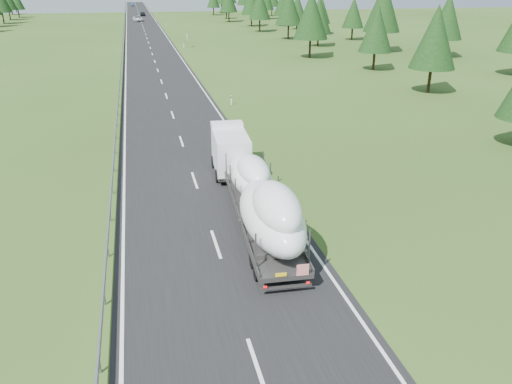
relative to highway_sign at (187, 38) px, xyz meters
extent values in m
plane|color=#2E4A18|center=(-7.20, -80.00, -1.81)|extent=(400.00, 400.00, 0.00)
cube|color=black|center=(-7.20, 20.00, -1.80)|extent=(10.00, 400.00, 0.02)
cube|color=slate|center=(-12.50, 20.00, -1.21)|extent=(0.08, 400.00, 0.32)
cylinder|color=slate|center=(-12.50, -80.00, -1.51)|extent=(0.10, 0.10, 0.60)
cube|color=silver|center=(-0.70, -50.00, -1.31)|extent=(0.12, 0.07, 1.00)
cube|color=black|center=(-0.70, -50.00, -0.99)|extent=(0.13, 0.08, 0.12)
cube|color=silver|center=(-0.70, 0.00, -1.31)|extent=(0.12, 0.07, 1.00)
cube|color=black|center=(-0.70, 0.00, -0.99)|extent=(0.13, 0.08, 0.12)
cube|color=silver|center=(-0.70, 50.00, -1.31)|extent=(0.12, 0.07, 1.00)
cube|color=black|center=(-0.70, 50.00, -0.99)|extent=(0.13, 0.08, 0.12)
cube|color=silver|center=(-0.70, 100.00, -1.31)|extent=(0.12, 0.07, 1.00)
cube|color=black|center=(-0.70, 100.00, -0.99)|extent=(0.13, 0.08, 0.12)
cube|color=silver|center=(-0.70, 150.00, -1.31)|extent=(0.12, 0.07, 1.00)
cube|color=black|center=(-0.70, 150.00, -0.99)|extent=(0.13, 0.08, 0.12)
cube|color=silver|center=(-0.70, 200.00, -1.31)|extent=(0.12, 0.07, 1.00)
cube|color=black|center=(-0.70, 200.00, -0.99)|extent=(0.13, 0.08, 0.12)
cylinder|color=slate|center=(0.00, 0.00, -0.81)|extent=(0.08, 0.08, 2.00)
cube|color=silver|center=(0.00, 0.00, 0.19)|extent=(0.05, 0.90, 1.20)
cylinder|color=black|center=(41.30, -23.74, -0.03)|extent=(0.36, 0.36, 3.55)
cone|color=black|center=(41.30, -23.74, 4.90)|extent=(5.52, 5.52, 7.40)
cylinder|color=black|center=(33.86, -14.90, 0.32)|extent=(0.36, 0.36, 4.26)
cone|color=black|center=(33.86, -14.90, 6.24)|extent=(6.63, 6.63, 8.88)
cylinder|color=black|center=(36.89, 4.74, -0.28)|extent=(0.36, 0.36, 3.05)
cone|color=black|center=(36.89, 4.74, 3.96)|extent=(4.75, 4.75, 6.36)
cylinder|color=black|center=(34.21, 17.75, -0.29)|extent=(0.36, 0.36, 3.04)
cone|color=black|center=(34.21, 17.75, 3.93)|extent=(4.73, 4.73, 6.33)
cylinder|color=black|center=(32.81, 31.93, -0.27)|extent=(0.36, 0.36, 3.07)
cone|color=black|center=(32.81, 31.93, 3.99)|extent=(4.77, 4.77, 6.39)
cylinder|color=black|center=(31.86, 42.44, -0.10)|extent=(0.36, 0.36, 3.43)
cone|color=black|center=(31.86, 42.44, 4.66)|extent=(5.33, 5.33, 7.14)
cylinder|color=black|center=(37.56, 58.69, 0.01)|extent=(0.36, 0.36, 3.64)
cylinder|color=black|center=(33.96, 69.96, -0.06)|extent=(0.36, 0.36, 3.49)
cylinder|color=black|center=(40.30, 85.61, 0.07)|extent=(0.36, 0.36, 3.75)
cylinder|color=black|center=(32.68, 97.13, 0.13)|extent=(0.36, 0.36, 3.88)
cylinder|color=black|center=(41.08, 115.38, 0.29)|extent=(0.36, 0.36, 4.20)
cylinder|color=black|center=(32.91, 127.84, -0.16)|extent=(0.36, 0.36, 3.30)
cylinder|color=black|center=(23.16, -49.42, -0.11)|extent=(0.36, 0.36, 3.39)
cone|color=black|center=(23.16, -49.42, 4.60)|extent=(5.27, 5.27, 7.06)
cylinder|color=black|center=(23.91, -33.14, -0.24)|extent=(0.36, 0.36, 3.13)
cone|color=black|center=(23.91, -33.14, 4.11)|extent=(4.87, 4.87, 6.52)
cylinder|color=black|center=(18.81, -19.15, 0.06)|extent=(0.36, 0.36, 3.73)
cone|color=black|center=(18.81, -19.15, 5.23)|extent=(5.80, 5.80, 7.76)
cylinder|color=black|center=(25.60, -4.42, -0.21)|extent=(0.36, 0.36, 3.20)
cone|color=black|center=(25.60, -4.42, 4.24)|extent=(4.98, 4.98, 6.67)
cylinder|color=black|center=(23.57, 9.36, 0.05)|extent=(0.36, 0.36, 3.72)
cone|color=black|center=(23.57, 9.36, 5.22)|extent=(5.79, 5.79, 7.75)
cylinder|color=black|center=(21.49, 27.64, -0.03)|extent=(0.36, 0.36, 3.55)
cone|color=black|center=(21.49, 27.64, 4.90)|extent=(5.52, 5.52, 7.40)
cylinder|color=black|center=(23.03, 43.71, 0.07)|extent=(0.36, 0.36, 3.76)
cone|color=black|center=(23.03, 43.71, 5.29)|extent=(5.84, 5.84, 7.82)
cylinder|color=black|center=(19.69, 61.13, -0.06)|extent=(0.36, 0.36, 3.50)
cone|color=black|center=(19.69, 61.13, 4.80)|extent=(5.44, 5.44, 7.29)
cylinder|color=black|center=(21.49, 75.32, -0.39)|extent=(0.36, 0.36, 2.84)
cone|color=black|center=(21.49, 75.32, 3.56)|extent=(4.42, 4.42, 5.92)
cylinder|color=black|center=(20.01, 94.13, -0.25)|extent=(0.36, 0.36, 3.13)
cylinder|color=black|center=(25.05, 106.00, 0.16)|extent=(0.36, 0.36, 3.93)
cylinder|color=black|center=(-47.84, 69.96, 0.09)|extent=(0.36, 0.36, 3.80)
cylinder|color=black|center=(-49.10, 85.61, 0.04)|extent=(0.36, 0.36, 3.69)
cylinder|color=black|center=(-48.46, 97.13, -0.25)|extent=(0.36, 0.36, 3.12)
cone|color=black|center=(-48.46, 97.13, 4.09)|extent=(4.86, 4.86, 6.51)
cylinder|color=black|center=(-54.17, 115.38, -0.18)|extent=(0.36, 0.36, 3.25)
cylinder|color=black|center=(-54.90, 127.84, -0.35)|extent=(0.36, 0.36, 2.92)
cube|color=white|center=(-4.60, -70.48, -0.12)|extent=(2.48, 4.56, 2.48)
cube|color=black|center=(-4.60, -68.22, 0.32)|extent=(2.04, 0.19, 1.24)
cube|color=white|center=(-4.60, -68.53, 1.25)|extent=(2.28, 1.20, 0.27)
cube|color=#514E4C|center=(-4.60, -71.37, -1.32)|extent=(2.37, 2.79, 0.22)
cylinder|color=black|center=(-5.62, -68.88, -1.36)|extent=(0.36, 0.90, 0.89)
cylinder|color=black|center=(-3.58, -68.88, -1.36)|extent=(0.36, 0.90, 0.89)
cylinder|color=black|center=(-5.62, -71.72, -1.36)|extent=(0.36, 0.90, 0.89)
cylinder|color=black|center=(-3.58, -71.72, -1.36)|extent=(0.36, 0.90, 0.89)
cube|color=#514E4C|center=(-4.60, -78.90, -0.99)|extent=(3.14, 12.54, 0.23)
cube|color=#514E4C|center=(-5.78, -78.90, -0.77)|extent=(0.80, 12.40, 0.21)
cube|color=#514E4C|center=(-3.42, -78.90, -0.77)|extent=(0.80, 12.40, 0.21)
cube|color=#514E4C|center=(-5.78, -84.23, -0.03)|extent=(0.07, 0.07, 1.69)
cube|color=#514E4C|center=(-3.42, -84.23, -0.03)|extent=(0.07, 0.07, 1.69)
cube|color=#514E4C|center=(-5.78, -82.10, -0.03)|extent=(0.07, 0.07, 1.69)
cube|color=#514E4C|center=(-3.42, -82.10, -0.03)|extent=(0.07, 0.07, 1.69)
cube|color=#514E4C|center=(-5.78, -79.97, -0.03)|extent=(0.07, 0.07, 1.69)
cube|color=#514E4C|center=(-3.42, -79.97, -0.03)|extent=(0.07, 0.07, 1.69)
cube|color=#514E4C|center=(-5.78, -77.84, -0.03)|extent=(0.07, 0.07, 1.69)
cube|color=#514E4C|center=(-3.42, -77.84, -0.03)|extent=(0.07, 0.07, 1.69)
cube|color=#514E4C|center=(-5.78, -75.71, -0.03)|extent=(0.07, 0.07, 1.69)
cube|color=#514E4C|center=(-3.42, -75.71, -0.03)|extent=(0.07, 0.07, 1.69)
cube|color=#514E4C|center=(-5.78, -73.58, -0.03)|extent=(0.07, 0.07, 1.69)
cube|color=#514E4C|center=(-3.42, -73.58, -0.03)|extent=(0.07, 0.07, 1.69)
cylinder|color=black|center=(-5.58, -83.69, -1.36)|extent=(0.41, 0.91, 0.89)
cylinder|color=black|center=(-3.62, -83.69, -1.36)|extent=(0.41, 0.91, 0.89)
cylinder|color=black|center=(-5.58, -82.63, -1.36)|extent=(0.41, 0.91, 0.89)
cylinder|color=black|center=(-3.62, -82.63, -1.36)|extent=(0.41, 0.91, 0.89)
cube|color=#514E4C|center=(-4.60, -85.07, -1.41)|extent=(2.22, 0.24, 0.11)
cube|color=red|center=(-3.93, -85.13, -0.61)|extent=(0.53, 0.07, 0.53)
cube|color=yellow|center=(-4.87, -85.13, -0.74)|extent=(0.49, 0.06, 0.16)
cube|color=red|center=(-5.53, -85.13, -1.28)|extent=(0.16, 0.06, 0.09)
cube|color=red|center=(-3.67, -85.13, -1.28)|extent=(0.16, 0.06, 0.09)
ellipsoid|color=white|center=(-4.60, -81.74, 0.35)|extent=(3.11, 7.21, 2.45)
ellipsoid|color=white|center=(-4.60, -82.62, 1.21)|extent=(2.31, 4.59, 1.96)
ellipsoid|color=white|center=(-4.60, -75.71, 0.04)|extent=(2.63, 6.32, 1.84)
ellipsoid|color=white|center=(-4.60, -76.49, 0.69)|extent=(1.95, 4.02, 1.47)
imported|color=silver|center=(-8.26, 70.31, -0.98)|extent=(3.07, 6.12, 1.66)
imported|color=black|center=(-6.00, 95.95, -1.02)|extent=(1.93, 4.68, 1.59)
imported|color=#1B2C4C|center=(-8.89, 171.04, -1.08)|extent=(1.57, 4.44, 1.46)
camera|label=1|loc=(-10.38, -102.17, 10.63)|focal=35.00mm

